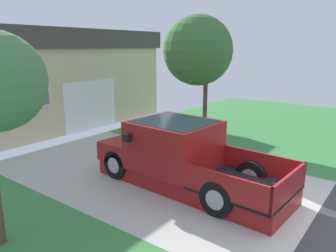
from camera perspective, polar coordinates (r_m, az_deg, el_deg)
The scene contains 5 objects.
pickup_truck at distance 8.67m, azimuth 1.69°, elevation -5.26°, with size 2.14×5.27×1.69m.
person_with_hat at distance 10.26m, azimuth 2.34°, elevation -1.59°, with size 0.47×0.47×1.57m.
handbag at distance 10.32m, azimuth 3.92°, elevation -5.91°, with size 0.32×0.16×0.39m.
house_with_garage at distance 16.34m, azimuth -22.19°, elevation 7.77°, with size 11.38×5.75×4.30m.
front_yard_tree at distance 12.90m, azimuth 5.43°, elevation 12.80°, with size 2.76×2.66×4.75m.
Camera 1 is at (-6.74, -1.30, 3.56)m, focal length 35.10 mm.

